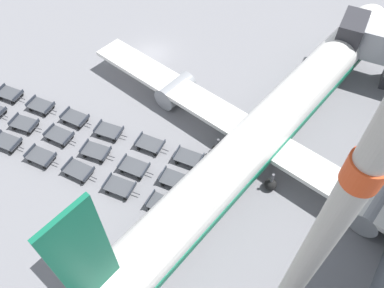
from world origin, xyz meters
The scene contains 18 objects.
ground_plane centered at (0.00, 0.00, 0.00)m, with size 500.00×500.00×0.00m, color gray.
airplane centered at (17.50, -5.07, 2.88)m, with size 41.00×45.11×13.75m.
baggage_dolly_row_near_col_b centered at (-2.62, -18.58, 0.47)m, with size 3.30×2.06×0.92m.
baggage_dolly_row_near_col_c centered at (1.35, -17.93, 0.47)m, with size 3.29×2.00×0.92m.
baggage_dolly_row_near_col_d centered at (5.30, -17.09, 0.47)m, with size 3.28×1.95×0.92m.
baggage_dolly_row_near_col_e centered at (9.44, -16.31, 0.47)m, with size 3.30×2.08×0.92m.
baggage_dolly_row_near_col_f centered at (13.57, -15.62, 0.47)m, with size 3.28×1.94×0.92m.
baggage_dolly_row_mid_a_col_b centered at (-3.08, -16.11, 0.47)m, with size 3.31×2.15×0.92m.
baggage_dolly_row_mid_a_col_c centered at (0.87, -15.22, 0.47)m, with size 3.28×1.95×0.92m.
baggage_dolly_row_mid_a_col_d centered at (5.08, -14.64, 0.47)m, with size 3.31×2.14×0.92m.
baggage_dolly_row_mid_a_col_e centered at (9.13, -14.02, 0.47)m, with size 3.30×2.04×0.92m.
baggage_dolly_row_mid_a_col_f centered at (12.93, -13.04, 0.47)m, with size 3.30×2.05×0.92m.
baggage_dolly_row_mid_b_col_a centered at (-7.70, -14.18, 0.47)m, with size 3.30×2.04×0.92m.
baggage_dolly_row_mid_b_col_b centered at (-3.65, -13.53, 0.47)m, with size 3.30×2.02×0.92m.
baggage_dolly_row_mid_b_col_c centered at (0.46, -12.76, 0.47)m, with size 3.29×1.95×0.92m.
baggage_dolly_row_mid_b_col_d centered at (4.39, -12.11, 0.47)m, with size 3.31×2.13×0.92m.
baggage_dolly_row_mid_b_col_e centered at (8.67, -11.15, 0.47)m, with size 3.30×2.03×0.92m.
baggage_dolly_row_mid_b_col_f centered at (12.56, -10.42, 0.47)m, with size 3.30×2.05×0.92m.
Camera 1 is at (24.26, -26.93, 27.89)m, focal length 35.00 mm.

